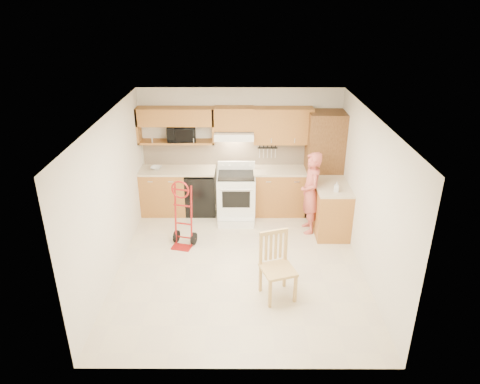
{
  "coord_description": "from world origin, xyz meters",
  "views": [
    {
      "loc": [
        0.02,
        -6.19,
        4.13
      ],
      "look_at": [
        0.0,
        0.5,
        1.1
      ],
      "focal_mm": 32.82,
      "sensor_mm": 36.0,
      "label": 1
    }
  ],
  "objects_px": {
    "microwave": "(181,133)",
    "hand_truck": "(182,217)",
    "person": "(311,193)",
    "dining_chair": "(278,268)",
    "range": "(236,194)"
  },
  "relations": [
    {
      "from": "microwave",
      "to": "range",
      "type": "relative_size",
      "value": 0.51
    },
    {
      "from": "dining_chair",
      "to": "microwave",
      "type": "bearing_deg",
      "value": 102.21
    },
    {
      "from": "hand_truck",
      "to": "dining_chair",
      "type": "bearing_deg",
      "value": -28.22
    },
    {
      "from": "hand_truck",
      "to": "dining_chair",
      "type": "xyz_separation_m",
      "value": [
        1.58,
        -1.45,
        -0.06
      ]
    },
    {
      "from": "microwave",
      "to": "dining_chair",
      "type": "bearing_deg",
      "value": -66.83
    },
    {
      "from": "range",
      "to": "person",
      "type": "xyz_separation_m",
      "value": [
        1.38,
        -0.49,
        0.24
      ]
    },
    {
      "from": "microwave",
      "to": "hand_truck",
      "type": "xyz_separation_m",
      "value": [
        0.14,
        -1.49,
        -1.08
      ]
    },
    {
      "from": "hand_truck",
      "to": "microwave",
      "type": "bearing_deg",
      "value": 109.7
    },
    {
      "from": "range",
      "to": "hand_truck",
      "type": "xyz_separation_m",
      "value": [
        -0.94,
        -1.05,
        0.02
      ]
    },
    {
      "from": "microwave",
      "to": "person",
      "type": "xyz_separation_m",
      "value": [
        2.46,
        -0.92,
        -0.86
      ]
    },
    {
      "from": "microwave",
      "to": "dining_chair",
      "type": "relative_size",
      "value": 0.55
    },
    {
      "from": "microwave",
      "to": "range",
      "type": "bearing_deg",
      "value": -29.03
    },
    {
      "from": "person",
      "to": "dining_chair",
      "type": "distance_m",
      "value": 2.16
    },
    {
      "from": "person",
      "to": "hand_truck",
      "type": "bearing_deg",
      "value": -80.54
    },
    {
      "from": "person",
      "to": "hand_truck",
      "type": "relative_size",
      "value": 1.38
    }
  ]
}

